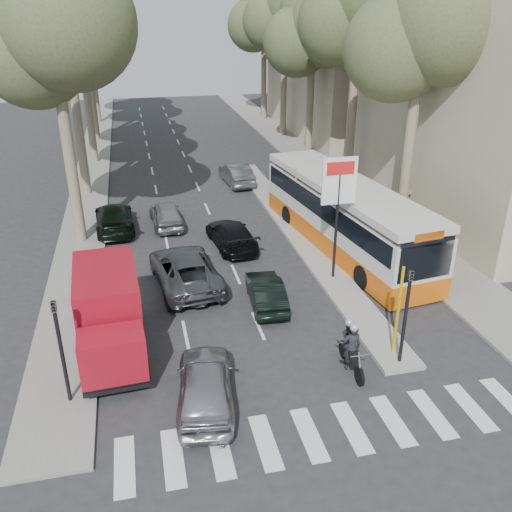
{
  "coord_description": "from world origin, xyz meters",
  "views": [
    {
      "loc": [
        -4.99,
        -15.29,
        11.24
      ],
      "look_at": [
        -0.32,
        4.87,
        1.6
      ],
      "focal_mm": 38.0,
      "sensor_mm": 36.0,
      "label": 1
    }
  ],
  "objects": [
    {
      "name": "ground",
      "position": [
        0.0,
        0.0,
        0.0
      ],
      "size": [
        120.0,
        120.0,
        0.0
      ],
      "primitive_type": "plane",
      "color": "#28282B",
      "rests_on": "ground"
    },
    {
      "name": "sidewalk_right",
      "position": [
        8.6,
        25.0,
        0.06
      ],
      "size": [
        3.2,
        70.0,
        0.12
      ],
      "primitive_type": "cube",
      "color": "gray",
      "rests_on": "ground"
    },
    {
      "name": "median_left",
      "position": [
        -8.0,
        28.0,
        0.06
      ],
      "size": [
        2.4,
        64.0,
        0.12
      ],
      "primitive_type": "cube",
      "color": "gray",
      "rests_on": "ground"
    },
    {
      "name": "traffic_island",
      "position": [
        3.25,
        11.0,
        0.08
      ],
      "size": [
        1.5,
        26.0,
        0.16
      ],
      "primitive_type": "cube",
      "color": "gray",
      "rests_on": "ground"
    },
    {
      "name": "building_near",
      "position": [
        15.5,
        12.0,
        9.0
      ],
      "size": [
        11.0,
        18.0,
        18.0
      ],
      "primitive_type": "cube",
      "color": "#B6AB90",
      "rests_on": "ground"
    },
    {
      "name": "building_far",
      "position": [
        15.5,
        34.0,
        8.0
      ],
      "size": [
        11.0,
        20.0,
        16.0
      ],
      "primitive_type": "cube",
      "color": "#B7A88E",
      "rests_on": "ground"
    },
    {
      "name": "billboard",
      "position": [
        3.25,
        5.0,
        3.7
      ],
      "size": [
        1.5,
        12.1,
        5.6
      ],
      "color": "yellow",
      "rests_on": "ground"
    },
    {
      "name": "traffic_light_island",
      "position": [
        3.25,
        -1.5,
        2.49
      ],
      "size": [
        0.16,
        0.41,
        3.6
      ],
      "color": "black",
      "rests_on": "ground"
    },
    {
      "name": "traffic_light_left",
      "position": [
        -7.6,
        -1.0,
        2.49
      ],
      "size": [
        0.16,
        0.41,
        3.6
      ],
      "color": "black",
      "rests_on": "ground"
    },
    {
      "name": "tree_l_a",
      "position": [
        -7.87,
        12.11,
        10.38
      ],
      "size": [
        7.4,
        7.2,
        14.1
      ],
      "color": "#6B604C",
      "rests_on": "ground"
    },
    {
      "name": "tree_l_b",
      "position": [
        -7.97,
        20.11,
        11.07
      ],
      "size": [
        7.4,
        7.2,
        14.88
      ],
      "color": "#6B604C",
      "rests_on": "ground"
    },
    {
      "name": "tree_l_c",
      "position": [
        -7.77,
        28.11,
        10.04
      ],
      "size": [
        7.4,
        7.2,
        13.71
      ],
      "color": "#6B604C",
      "rests_on": "ground"
    },
    {
      "name": "tree_l_e",
      "position": [
        -7.97,
        44.11,
        10.73
      ],
      "size": [
        7.4,
        7.2,
        14.49
      ],
      "color": "#6B604C",
      "rests_on": "ground"
    },
    {
      "name": "tree_r_a",
      "position": [
        9.13,
        10.11,
        10.38
      ],
      "size": [
        7.4,
        7.2,
        14.1
      ],
      "color": "#6B604C",
      "rests_on": "ground"
    },
    {
      "name": "tree_r_b",
      "position": [
        9.23,
        18.11,
        11.42
      ],
      "size": [
        7.4,
        7.2,
        15.27
      ],
      "color": "#6B604C",
      "rests_on": "ground"
    },
    {
      "name": "tree_r_c",
      "position": [
        9.03,
        26.11,
        9.69
      ],
      "size": [
        7.4,
        7.2,
        13.32
      ],
      "color": "#6B604C",
      "rests_on": "ground"
    },
    {
      "name": "tree_r_d",
      "position": [
        9.13,
        34.11,
        11.07
      ],
      "size": [
        7.4,
        7.2,
        14.88
      ],
      "color": "#6B604C",
      "rests_on": "ground"
    },
    {
      "name": "tree_r_e",
      "position": [
        9.23,
        42.11,
        10.38
      ],
      "size": [
        7.4,
        7.2,
        14.1
      ],
      "color": "#6B604C",
      "rests_on": "ground"
    },
    {
      "name": "silver_hatchback",
      "position": [
        -3.5,
        -2.0,
        0.73
      ],
      "size": [
        2.29,
        4.46,
        1.45
      ],
      "primitive_type": "imported",
      "rotation": [
        0.0,
        0.0,
        3.0
      ],
      "color": "#9C9DA3",
      "rests_on": "ground"
    },
    {
      "name": "dark_hatchback",
      "position": [
        -0.22,
        3.51,
        0.6
      ],
      "size": [
        1.54,
        3.74,
        1.2
      ],
      "primitive_type": "imported",
      "rotation": [
        0.0,
        0.0,
        3.07
      ],
      "color": "black",
      "rests_on": "ground"
    },
    {
      "name": "queue_car_a",
      "position": [
        -3.24,
        6.0,
        0.76
      ],
      "size": [
        3.11,
        5.69,
        1.51
      ],
      "primitive_type": "imported",
      "rotation": [
        0.0,
        0.0,
        3.25
      ],
      "color": "#474B4E",
      "rests_on": "ground"
    },
    {
      "name": "queue_car_b",
      "position": [
        -0.5,
        9.64,
        0.66
      ],
      "size": [
        2.31,
        4.69,
        1.31
      ],
      "primitive_type": "imported",
      "rotation": [
        0.0,
        0.0,
        3.25
      ],
      "color": "black",
      "rests_on": "ground"
    },
    {
      "name": "queue_car_c",
      "position": [
        -3.5,
        13.29,
        0.68
      ],
      "size": [
        1.83,
        4.08,
        1.36
      ],
      "primitive_type": "imported",
      "rotation": [
        0.0,
        0.0,
        3.2
      ],
      "color": "#95999D",
      "rests_on": "ground"
    },
    {
      "name": "queue_car_d",
      "position": [
        1.8,
        19.98,
        0.71
      ],
      "size": [
        1.88,
        4.41,
        1.42
      ],
      "primitive_type": "imported",
      "rotation": [
        0.0,
        0.0,
        3.23
      ],
      "color": "#53575B",
      "rests_on": "ground"
    },
    {
      "name": "queue_car_e",
      "position": [
        -6.3,
        13.31,
        0.71
      ],
      "size": [
        2.22,
        4.97,
        1.42
      ],
      "primitive_type": "imported",
      "rotation": [
        0.0,
        0.0,
        3.19
      ],
      "color": "black",
      "rests_on": "ground"
    },
    {
      "name": "red_truck",
      "position": [
        -6.31,
        1.58,
        1.56
      ],
      "size": [
        2.39,
        5.63,
        2.95
      ],
      "rotation": [
        0.0,
        0.0,
        0.06
      ],
      "color": "black",
      "rests_on": "ground"
    },
    {
      "name": "city_bus",
      "position": [
        4.97,
        8.27,
        1.81
      ],
      "size": [
        4.5,
        13.28,
        3.43
      ],
      "rotation": [
        0.0,
        0.0,
        0.13
      ],
      "color": "#D4590B",
      "rests_on": "ground"
    },
    {
      "name": "motorcycle",
      "position": [
        1.51,
        -1.21,
        0.84
      ],
      "size": [
        0.78,
        2.17,
        1.84
      ],
      "rotation": [
        0.0,
        0.0,
        -0.02
      ],
      "color": "black",
      "rests_on": "ground"
    },
    {
      "name": "pedestrian_near",
      "position": [
        7.57,
        9.52,
        1.09
      ],
      "size": [
        0.83,
        1.24,
        1.94
      ],
      "primitive_type": "imported",
      "rotation": [
        0.0,
        0.0,
        1.83
      ],
      "color": "#493752",
      "rests_on": "sidewalk_right"
    },
    {
      "name": "pedestrian_far",
      "position": [
        10.0,
        11.19,
        0.97
      ],
      "size": [
        1.11,
        0.52,
        1.69
      ],
      "primitive_type": "imported",
      "rotation": [
        0.0,
        0.0,
        3.11
      ],
      "color": "#65554C",
      "rests_on": "sidewalk_right"
    }
  ]
}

